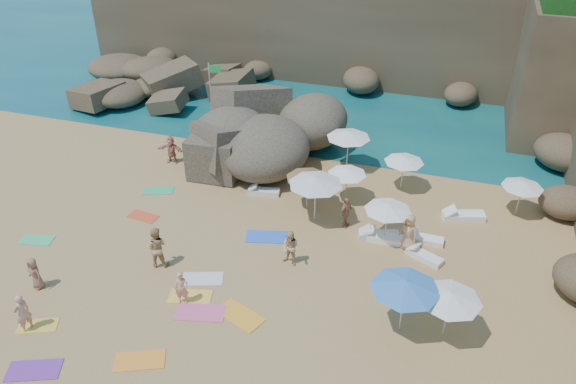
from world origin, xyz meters
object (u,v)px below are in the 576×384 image
(parasol_2, at_px, (523,184))
(parasol_0, at_px, (404,159))
(person_stand_1, at_px, (156,247))
(person_stand_3, at_px, (346,212))
(person_stand_5, at_px, (171,150))
(rock_outcrop, at_px, (244,154))
(person_stand_4, at_px, (409,232))
(lounger_0, at_px, (264,192))
(person_stand_6, at_px, (22,313))
(person_stand_2, at_px, (211,163))
(flag_pole, at_px, (212,87))
(parasol_1, at_px, (349,135))

(parasol_2, bearing_deg, parasol_0, 173.33)
(person_stand_1, distance_m, person_stand_3, 8.82)
(person_stand_3, xyz_separation_m, person_stand_5, (-10.74, 3.12, 0.03))
(rock_outcrop, height_order, person_stand_4, person_stand_4)
(lounger_0, xyz_separation_m, person_stand_6, (-5.34, -11.66, 0.71))
(parasol_0, height_order, person_stand_2, parasol_0)
(rock_outcrop, relative_size, person_stand_2, 4.81)
(person_stand_2, bearing_deg, person_stand_4, 177.28)
(person_stand_1, bearing_deg, person_stand_6, 43.00)
(person_stand_2, xyz_separation_m, person_stand_5, (-2.82, 0.86, -0.05))
(flag_pole, bearing_deg, person_stand_1, -76.39)
(rock_outcrop, distance_m, person_stand_2, 3.21)
(flag_pole, xyz_separation_m, parasol_0, (12.45, -4.10, -0.88))
(person_stand_2, height_order, person_stand_6, person_stand_2)
(rock_outcrop, bearing_deg, person_stand_5, -148.56)
(person_stand_6, bearing_deg, rock_outcrop, -172.31)
(person_stand_3, bearing_deg, rock_outcrop, 77.00)
(rock_outcrop, relative_size, parasol_0, 4.10)
(parasol_2, relative_size, lounger_0, 1.21)
(flag_pole, height_order, parasol_1, flag_pole)
(flag_pole, relative_size, person_stand_3, 2.64)
(flag_pole, distance_m, person_stand_5, 5.50)
(parasol_0, distance_m, lounger_0, 7.42)
(rock_outcrop, bearing_deg, person_stand_2, -103.02)
(parasol_2, bearing_deg, parasol_1, 167.66)
(parasol_0, relative_size, person_stand_4, 1.16)
(rock_outcrop, relative_size, parasol_1, 3.49)
(lounger_0, distance_m, person_stand_2, 3.42)
(parasol_2, xyz_separation_m, person_stand_5, (-18.55, -0.40, -0.89))
(rock_outcrop, distance_m, parasol_1, 6.45)
(lounger_0, height_order, person_stand_4, person_stand_4)
(person_stand_4, height_order, person_stand_6, person_stand_4)
(rock_outcrop, height_order, flag_pole, flag_pole)
(person_stand_3, bearing_deg, person_stand_6, 158.38)
(flag_pole, xyz_separation_m, person_stand_4, (13.40, -9.12, -1.78))
(parasol_0, height_order, parasol_2, parasol_0)
(flag_pole, relative_size, parasol_1, 1.73)
(parasol_2, distance_m, person_stand_3, 8.61)
(person_stand_2, bearing_deg, lounger_0, -179.07)
(parasol_1, relative_size, person_stand_2, 1.38)
(flag_pole, xyz_separation_m, person_stand_3, (10.37, -8.28, -1.87))
(person_stand_3, distance_m, person_stand_5, 11.18)
(person_stand_3, bearing_deg, lounger_0, 94.63)
(person_stand_3, distance_m, person_stand_4, 3.15)
(rock_outcrop, distance_m, person_stand_3, 8.98)
(rock_outcrop, height_order, lounger_0, rock_outcrop)
(person_stand_1, bearing_deg, lounger_0, -125.98)
(parasol_0, height_order, person_stand_4, parasol_0)
(rock_outcrop, relative_size, person_stand_4, 4.74)
(flag_pole, distance_m, parasol_1, 9.68)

